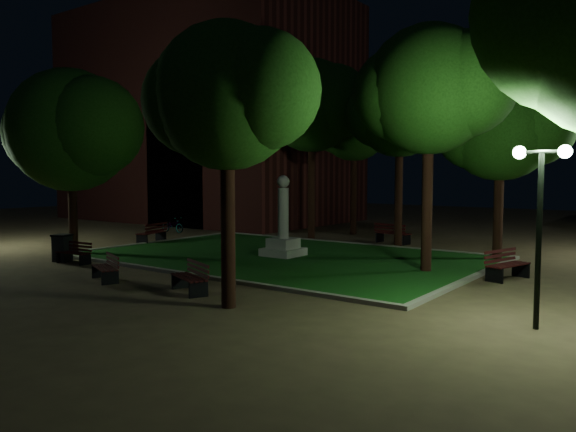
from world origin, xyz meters
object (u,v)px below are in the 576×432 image
bench_west_near (75,253)px  bench_left_side (153,234)px  bench_near_left (107,269)px  bench_far_side (392,234)px  bench_right_side (506,266)px  monument (283,234)px  bicycle (173,225)px  trash_bin (62,248)px  bench_near_right (191,278)px

bench_west_near → bench_left_side: bearing=107.1°
bench_near_left → bench_far_side: bench_far_side is taller
bench_right_side → monument: bearing=109.5°
monument → bicycle: monument is taller
monument → bench_right_side: (8.46, 0.50, -0.51)m
monument → bench_near_left: 7.34m
bench_far_side → monument: bearing=86.3°
bench_west_near → bench_far_side: bearing=54.6°
monument → bench_far_side: monument is taller
bench_west_near → bench_right_side: bench_right_side is taller
monument → bench_near_left: (-1.52, -7.16, -0.57)m
bench_right_side → trash_bin: 15.94m
bench_right_side → bicycle: size_ratio=1.09×
trash_bin → bench_right_side: bearing=23.3°
trash_bin → bench_near_right: bearing=-7.1°
bench_left_side → trash_bin: (1.73, -5.83, 0.07)m
monument → bench_west_near: bearing=-133.1°
bench_near_left → trash_bin: (-4.66, 1.36, 0.14)m
bench_near_left → bench_right_side: 12.58m
bench_near_right → trash_bin: size_ratio=1.61×
bench_near_left → bench_west_near: bench_near_left is taller
bench_near_left → bench_west_near: (-3.89, 1.38, -0.01)m
bench_west_near → trash_bin: 0.79m
bench_near_left → bench_left_side: size_ratio=0.85×
bicycle → trash_bin: bearing=-156.6°
bench_near_right → bench_right_side: bearing=70.8°
bench_west_near → monument: bearing=40.6°
monument → bench_far_side: 6.83m
bench_left_side → bench_far_side: bearing=110.1°
trash_bin → bicycle: size_ratio=0.63×
monument → bench_far_side: bearing=77.1°
monument → trash_bin: monument is taller
bench_west_near → bench_far_side: 14.21m
bench_near_right → monument: bearing=128.2°
bench_near_right → bench_west_near: size_ratio=1.12×
bench_right_side → bicycle: (-19.18, 3.31, -0.01)m
bicycle → bench_west_near: bearing=-152.9°
bench_far_side → bicycle: 12.56m
monument → trash_bin: 8.49m
bench_near_right → bench_right_side: 9.83m
monument → bench_near_left: bearing=-102.0°
monument → bench_west_near: size_ratio=2.14×
bench_near_left → bench_near_right: 3.42m
bench_near_left → bicycle: bicycle is taller
bench_left_side → bench_right_side: bench_left_side is taller
monument → trash_bin: size_ratio=3.08×
bench_near_right → bicycle: bicycle is taller
bench_left_side → trash_bin: bearing=1.6°
bench_left_side → bicycle: size_ratio=1.12×
monument → bench_right_side: bearing=3.4°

